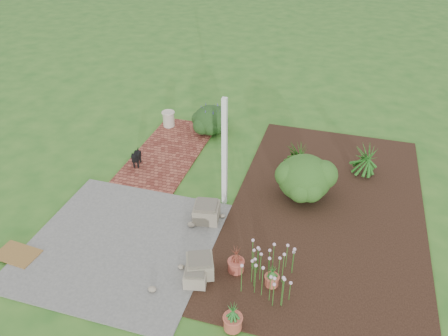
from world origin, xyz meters
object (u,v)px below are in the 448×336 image
(stone_trough_near, at_px, (196,277))
(cream_ceramic_urn, at_px, (169,119))
(black_dog, at_px, (136,157))
(evergreen_shrub, at_px, (304,177))

(stone_trough_near, xyz_separation_m, cream_ceramic_urn, (-2.71, 5.30, 0.09))
(black_dog, bearing_deg, cream_ceramic_urn, 79.42)
(cream_ceramic_urn, relative_size, evergreen_shrub, 0.37)
(cream_ceramic_urn, bearing_deg, stone_trough_near, -62.91)
(stone_trough_near, distance_m, cream_ceramic_urn, 5.96)
(stone_trough_near, xyz_separation_m, evergreen_shrub, (1.43, 3.09, 0.36))
(black_dog, relative_size, cream_ceramic_urn, 1.16)
(cream_ceramic_urn, xyz_separation_m, evergreen_shrub, (4.15, -2.21, 0.28))
(black_dog, bearing_deg, stone_trough_near, -61.67)
(evergreen_shrub, bearing_deg, black_dog, 179.58)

